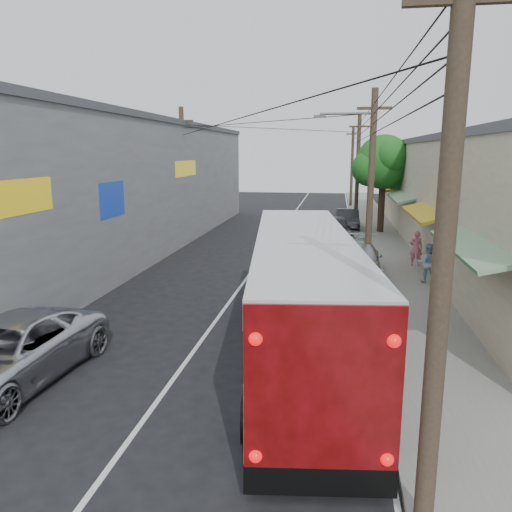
# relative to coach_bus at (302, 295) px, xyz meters

# --- Properties ---
(ground) EXTENTS (120.00, 120.00, 0.00)m
(ground) POSITION_rel_coach_bus_xyz_m (-2.99, -4.10, -1.73)
(ground) COLOR black
(ground) RESTS_ON ground
(sidewalk) EXTENTS (3.00, 80.00, 0.12)m
(sidewalk) POSITION_rel_coach_bus_xyz_m (3.51, 15.90, -1.67)
(sidewalk) COLOR slate
(sidewalk) RESTS_ON ground
(building_right) EXTENTS (7.09, 40.00, 6.25)m
(building_right) POSITION_rel_coach_bus_xyz_m (8.00, 17.90, 1.42)
(building_right) COLOR beige
(building_right) RESTS_ON ground
(building_left) EXTENTS (7.20, 36.00, 7.25)m
(building_left) POSITION_rel_coach_bus_xyz_m (-11.49, 13.90, 1.92)
(building_left) COLOR gray
(building_left) RESTS_ON ground
(utility_poles) EXTENTS (11.80, 45.28, 8.00)m
(utility_poles) POSITION_rel_coach_bus_xyz_m (0.14, 16.23, 2.40)
(utility_poles) COLOR #473828
(utility_poles) RESTS_ON ground
(street_tree) EXTENTS (4.40, 4.00, 6.60)m
(street_tree) POSITION_rel_coach_bus_xyz_m (3.88, 21.92, 2.94)
(street_tree) COLOR #3F2B19
(street_tree) RESTS_ON ground
(coach_bus) EXTENTS (3.78, 11.79, 3.34)m
(coach_bus) POSITION_rel_coach_bus_xyz_m (0.00, 0.00, 0.00)
(coach_bus) COLOR silver
(coach_bus) RESTS_ON ground
(jeepney) EXTENTS (2.91, 5.69, 1.54)m
(jeepney) POSITION_rel_coach_bus_xyz_m (-6.79, -2.70, -0.96)
(jeepney) COLOR silver
(jeepney) RESTS_ON ground
(parked_suv) EXTENTS (2.45, 5.88, 1.70)m
(parked_suv) POSITION_rel_coach_bus_xyz_m (1.61, 8.90, -0.88)
(parked_suv) COLOR #9A99A1
(parked_suv) RESTS_ON ground
(parked_car_mid) EXTENTS (2.24, 4.65, 1.53)m
(parked_car_mid) POSITION_rel_coach_bus_xyz_m (0.81, 18.58, -0.96)
(parked_car_mid) COLOR #252429
(parked_car_mid) RESTS_ON ground
(parked_car_far) EXTENTS (1.64, 4.45, 1.46)m
(parked_car_far) POSITION_rel_coach_bus_xyz_m (1.61, 23.13, -1.00)
(parked_car_far) COLOR black
(parked_car_far) RESTS_ON ground
(pedestrian_near) EXTENTS (0.67, 0.49, 1.69)m
(pedestrian_near) POSITION_rel_coach_bus_xyz_m (4.61, 11.43, -0.77)
(pedestrian_near) COLOR #D16E8A
(pedestrian_near) RESTS_ON sidewalk
(pedestrian_far) EXTENTS (0.86, 0.71, 1.65)m
(pedestrian_far) POSITION_rel_coach_bus_xyz_m (4.61, 8.28, -0.78)
(pedestrian_far) COLOR #90B2D2
(pedestrian_far) RESTS_ON sidewalk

